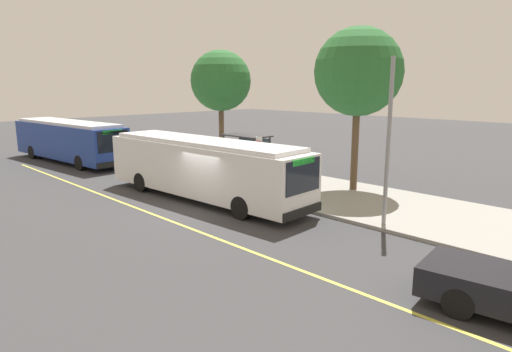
{
  "coord_description": "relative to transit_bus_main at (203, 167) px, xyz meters",
  "views": [
    {
      "loc": [
        15.66,
        -12.05,
        5.53
      ],
      "look_at": [
        1.9,
        1.39,
        1.59
      ],
      "focal_mm": 31.41,
      "sensor_mm": 36.0,
      "label": 1
    }
  ],
  "objects": [
    {
      "name": "pedestrian_commuter",
      "position": [
        -3.42,
        2.95,
        -0.5
      ],
      "size": [
        0.24,
        0.4,
        1.69
      ],
      "color": "#282D47",
      "rests_on": "sidewalk_curb"
    },
    {
      "name": "transit_bus_second",
      "position": [
        -15.37,
        -0.29,
        -0.0
      ],
      "size": [
        11.97,
        3.53,
        2.95
      ],
      "color": "navy",
      "rests_on": "ground_plane"
    },
    {
      "name": "street_tree_upstreet",
      "position": [
        -7.12,
        7.15,
        4.14
      ],
      "size": [
        4.15,
        4.15,
        7.71
      ],
      "color": "brown",
      "rests_on": "sidewalk_curb"
    },
    {
      "name": "bus_shelter",
      "position": [
        -2.32,
        5.05,
        0.3
      ],
      "size": [
        2.9,
        1.6,
        2.48
      ],
      "color": "#333338",
      "rests_on": "sidewalk_curb"
    },
    {
      "name": "waiting_bench",
      "position": [
        -2.03,
        4.99,
        -0.99
      ],
      "size": [
        1.6,
        0.48,
        0.95
      ],
      "color": "brown",
      "rests_on": "sidewalk_curb"
    },
    {
      "name": "route_sign_post",
      "position": [
        1.0,
        2.84,
        0.34
      ],
      "size": [
        0.44,
        0.08,
        2.8
      ],
      "color": "#333338",
      "rests_on": "sidewalk_curb"
    },
    {
      "name": "ground_plane",
      "position": [
        1.39,
        -1.01,
        -1.62
      ],
      "size": [
        120.0,
        120.0,
        0.0
      ],
      "primitive_type": "plane",
      "color": "#38383A"
    },
    {
      "name": "lane_stripe_center",
      "position": [
        1.39,
        -3.21,
        -1.61
      ],
      "size": [
        36.0,
        0.14,
        0.01
      ],
      "primitive_type": "cube",
      "color": "#E0D64C",
      "rests_on": "ground_plane"
    },
    {
      "name": "transit_bus_main",
      "position": [
        0.0,
        0.0,
        0.0
      ],
      "size": [
        12.24,
        3.22,
        2.95
      ],
      "color": "white",
      "rests_on": "ground_plane"
    },
    {
      "name": "street_tree_near_shelter",
      "position": [
        4.26,
        6.56,
        4.51
      ],
      "size": [
        4.42,
        4.42,
        8.21
      ],
      "color": "brown",
      "rests_on": "sidewalk_curb"
    },
    {
      "name": "sidewalk_curb",
      "position": [
        1.39,
        4.99,
        -1.54
      ],
      "size": [
        44.0,
        6.4,
        0.15
      ],
      "primitive_type": "cube",
      "color": "gray",
      "rests_on": "ground_plane"
    },
    {
      "name": "utility_pole",
      "position": [
        8.49,
        2.32,
        1.73
      ],
      "size": [
        0.16,
        0.16,
        6.4
      ],
      "primitive_type": "cylinder",
      "color": "gray",
      "rests_on": "sidewalk_curb"
    }
  ]
}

